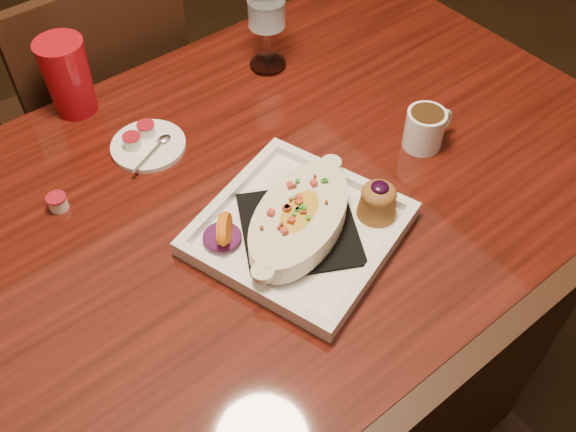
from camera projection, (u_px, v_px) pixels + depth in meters
floor at (258, 385)px, 1.71m from camera, size 7.00×7.00×0.00m
table at (245, 229)px, 1.22m from camera, size 1.50×0.90×0.75m
chair_far at (104, 118)px, 1.65m from camera, size 0.42×0.42×0.93m
plate at (304, 222)px, 1.06m from camera, size 0.38×0.38×0.08m
coffee_mug at (426, 127)px, 1.20m from camera, size 0.10×0.07×0.08m
goblet at (266, 10)px, 1.29m from camera, size 0.09×0.09×0.20m
saucer at (146, 144)px, 1.22m from camera, size 0.14×0.14×0.10m
creamer_loose at (58, 202)px, 1.11m from camera, size 0.04×0.04×0.03m
red_tumbler at (68, 77)px, 1.24m from camera, size 0.09×0.09×0.16m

